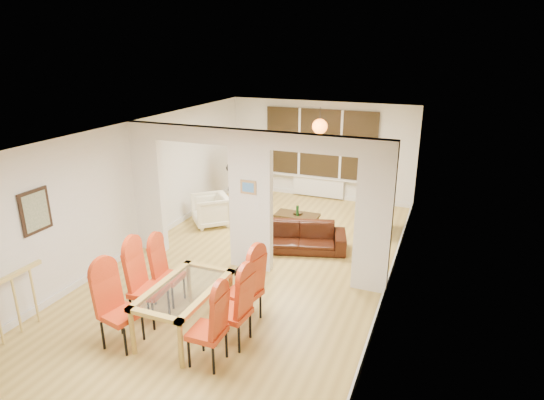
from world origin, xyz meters
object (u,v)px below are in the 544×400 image
Objects in this scene: dining_chair_ra at (207,327)px; person at (236,176)px; dining_table at (185,309)px; dining_chair_lc at (168,273)px; dining_chair_la at (120,309)px; television at (382,221)px; bowl at (298,213)px; bottle at (297,210)px; dining_chair_rc at (243,288)px; sofa at (299,237)px; dining_chair_lb at (148,285)px; coffee_table at (297,219)px; armchair at (211,210)px; dining_chair_rb at (232,307)px.

person is at bearing 111.80° from dining_chair_ra.
dining_chair_lc reaches higher than dining_table.
dining_chair_la is at bearing -91.90° from dining_chair_lc.
dining_table is 0.84m from dining_chair_ra.
television is 4.60× the size of bowl.
dining_table reaches higher than bottle.
dining_chair_rc is 2.77m from sofa.
bottle is (-1.88, -0.28, 0.09)m from television.
bowl is (0.79, 5.20, -0.31)m from dining_chair_la.
person is (-0.96, 4.42, 0.35)m from dining_chair_lc.
dining_chair_lb is 1.25× the size of television.
dining_chair_rc is at bearing -82.60° from bowl.
dining_chair_la is at bearing -98.46° from coffee_table.
bowl is (0.80, 4.56, -0.33)m from dining_chair_lb.
dining_table reaches higher than television.
armchair is (-2.37, 3.26, -0.22)m from dining_chair_rc.
dining_chair_ra is at bearing -42.78° from dining_chair_lc.
dining_chair_lc reaches higher than sofa.
dining_chair_ra reaches higher than dining_chair_lc.
sofa is (1.30, 2.68, -0.25)m from dining_chair_lc.
dining_chair_la is at bearing -98.63° from bowl.
bowl is (-0.48, 1.34, -0.02)m from sofa.
armchair is at bearing 128.48° from dining_chair_rb.
dining_chair_la is 1.03× the size of dining_chair_rb.
dining_chair_rc is 4.14m from coffee_table.
person is at bearing 135.46° from armchair.
dining_chair_lc is at bearing -132.15° from sofa.
dining_chair_lb is 0.55m from dining_chair_lc.
coffee_table is (-0.62, 4.58, -0.44)m from dining_chair_rb.
dining_chair_rb reaches higher than bottle.
dining_chair_lc reaches higher than bowl.
dining_chair_rc is at bearing -82.35° from coffee_table.
armchair is at bearing 114.10° from dining_table.
dining_chair_ra is at bearing -27.46° from dining_chair_lb.
dining_chair_rc is (0.04, 1.01, 0.03)m from dining_chair_ra.
dining_chair_rb is 4.64m from coffee_table.
dining_chair_rc reaches higher than television.
sofa reaches higher than bottle.
dining_chair_lc is 5.05× the size of bowl.
dining_table reaches higher than bowl.
sofa is 9.15× the size of bowl.
bottle reaches higher than bowl.
dining_chair_rb is at bearing -8.78° from armchair.
dining_chair_lb is 4.65m from bowl.
dining_chair_rc is 1.47× the size of armchair.
dining_chair_lb is 5.75× the size of bowl.
dining_chair_lb is 1.40m from dining_chair_rb.
sofa is at bearing 60.71° from dining_chair_lc.
dining_chair_rc reaches higher than dining_chair_lc.
dining_chair_lb is 3.49m from sofa.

